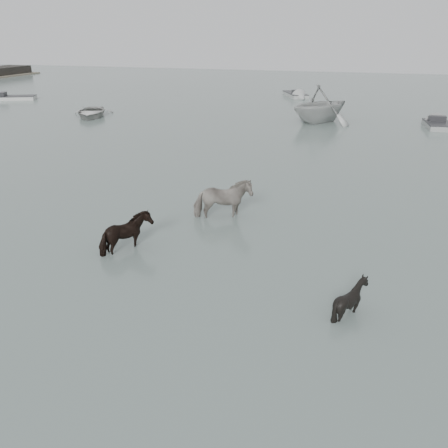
% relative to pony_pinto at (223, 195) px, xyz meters
% --- Properties ---
extents(ground, '(140.00, 140.00, 0.00)m').
position_rel_pony_pinto_xyz_m(ground, '(0.55, -3.26, -0.88)').
color(ground, '#53635B').
rests_on(ground, ground).
extents(pony_pinto, '(2.29, 1.71, 1.76)m').
position_rel_pony_pinto_xyz_m(pony_pinto, '(0.00, 0.00, 0.00)').
color(pony_pinto, black).
rests_on(pony_pinto, ground).
extents(pony_dark, '(1.33, 1.51, 1.42)m').
position_rel_pony_pinto_xyz_m(pony_dark, '(-2.05, -3.35, -0.17)').
color(pony_dark, black).
rests_on(pony_dark, ground).
extents(pony_black, '(1.24, 1.16, 1.14)m').
position_rel_pony_pinto_xyz_m(pony_black, '(4.64, -4.77, -0.31)').
color(pony_black, black).
rests_on(pony_black, ground).
extents(rowboat_lead, '(4.65, 5.32, 0.92)m').
position_rel_pony_pinto_xyz_m(rowboat_lead, '(-16.20, 16.99, -0.42)').
color(rowboat_lead, '#ACABA7').
rests_on(rowboat_lead, ground).
extents(rowboat_trail, '(7.06, 7.19, 2.87)m').
position_rel_pony_pinto_xyz_m(rowboat_trail, '(1.64, 19.83, 0.56)').
color(rowboat_trail, '#B0B3B0').
rests_on(rowboat_trail, ground).
extents(skiff_port, '(1.92, 4.47, 0.75)m').
position_rel_pony_pinto_xyz_m(skiff_port, '(9.90, 20.08, -0.51)').
color(skiff_port, gray).
rests_on(skiff_port, ground).
extents(skiff_outer, '(6.40, 4.05, 0.75)m').
position_rel_pony_pinto_xyz_m(skiff_outer, '(-29.12, 23.03, -0.51)').
color(skiff_outer, beige).
rests_on(skiff_outer, ground).
extents(skiff_mid, '(3.93, 6.06, 0.75)m').
position_rel_pony_pinto_xyz_m(skiff_mid, '(-2.18, 33.71, -0.51)').
color(skiff_mid, '#989B98').
rests_on(skiff_mid, ground).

